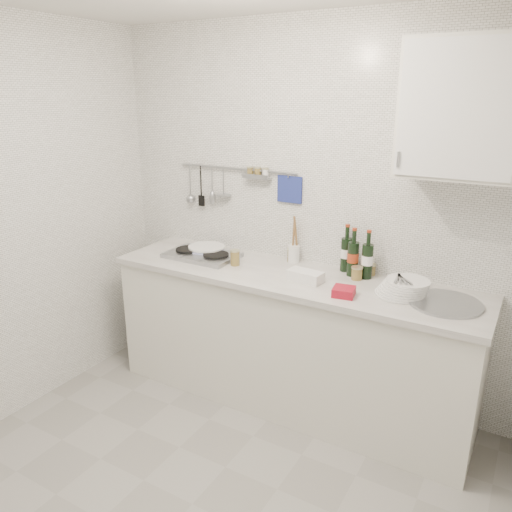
% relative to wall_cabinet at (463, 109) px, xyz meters
% --- Properties ---
extents(floor, '(3.00, 3.00, 0.00)m').
position_rel_wall_cabinet_xyz_m(floor, '(-0.90, -1.22, -1.95)').
color(floor, gray).
rests_on(floor, ground).
extents(back_wall, '(3.00, 0.02, 2.50)m').
position_rel_wall_cabinet_xyz_m(back_wall, '(-0.90, 0.18, -0.70)').
color(back_wall, silver).
rests_on(back_wall, floor).
extents(counter, '(2.44, 0.64, 0.96)m').
position_rel_wall_cabinet_xyz_m(counter, '(-0.89, -0.12, -1.52)').
color(counter, silver).
rests_on(counter, floor).
extents(wall_rail, '(0.98, 0.09, 0.34)m').
position_rel_wall_cabinet_xyz_m(wall_rail, '(-1.50, 0.15, -0.52)').
color(wall_rail, '#93969B').
rests_on(wall_rail, back_wall).
extents(wall_cabinet, '(0.60, 0.38, 0.70)m').
position_rel_wall_cabinet_xyz_m(wall_cabinet, '(0.00, 0.00, 0.00)').
color(wall_cabinet, silver).
rests_on(wall_cabinet, back_wall).
extents(plate_stack_hob, '(0.29, 0.29, 0.05)m').
position_rel_wall_cabinet_xyz_m(plate_stack_hob, '(-1.63, -0.04, -1.00)').
color(plate_stack_hob, '#4E5BB2').
rests_on(plate_stack_hob, counter).
extents(plate_stack_sink, '(0.30, 0.29, 0.10)m').
position_rel_wall_cabinet_xyz_m(plate_stack_sink, '(-0.19, -0.10, -0.98)').
color(plate_stack_sink, white).
rests_on(plate_stack_sink, counter).
extents(wine_bottles, '(0.24, 0.14, 0.31)m').
position_rel_wall_cabinet_xyz_m(wine_bottles, '(-0.55, 0.08, -0.87)').
color(wine_bottles, black).
rests_on(wine_bottles, counter).
extents(butter_dish, '(0.23, 0.13, 0.07)m').
position_rel_wall_cabinet_xyz_m(butter_dish, '(-0.77, -0.18, -1.00)').
color(butter_dish, white).
rests_on(butter_dish, counter).
extents(strawberry_punnet, '(0.14, 0.14, 0.05)m').
position_rel_wall_cabinet_xyz_m(strawberry_punnet, '(-0.48, -0.29, -1.00)').
color(strawberry_punnet, '#AF132C').
rests_on(strawberry_punnet, counter).
extents(utensil_crock, '(0.08, 0.08, 0.33)m').
position_rel_wall_cabinet_xyz_m(utensil_crock, '(-0.99, 0.11, -0.95)').
color(utensil_crock, white).
rests_on(utensil_crock, counter).
extents(jar_a, '(0.06, 0.06, 0.10)m').
position_rel_wall_cabinet_xyz_m(jar_a, '(-1.01, 0.11, -0.98)').
color(jar_a, olive).
rests_on(jar_a, counter).
extents(jar_b, '(0.06, 0.06, 0.07)m').
position_rel_wall_cabinet_xyz_m(jar_b, '(-0.45, 0.13, -0.99)').
color(jar_b, olive).
rests_on(jar_b, counter).
extents(jar_c, '(0.07, 0.07, 0.08)m').
position_rel_wall_cabinet_xyz_m(jar_c, '(-0.50, 0.00, -0.99)').
color(jar_c, olive).
rests_on(jar_c, counter).
extents(jar_d, '(0.07, 0.07, 0.11)m').
position_rel_wall_cabinet_xyz_m(jar_d, '(-1.30, -0.15, -0.98)').
color(jar_d, olive).
rests_on(jar_d, counter).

